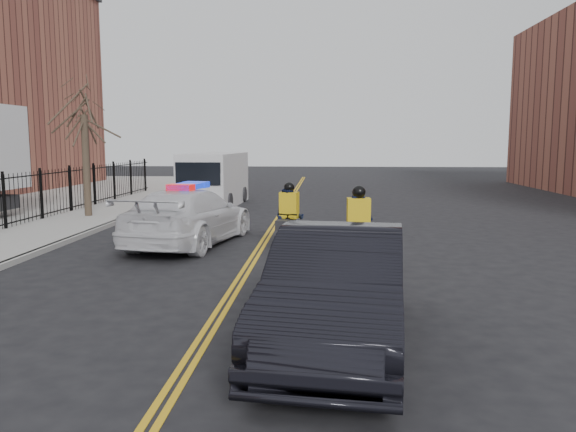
{
  "coord_description": "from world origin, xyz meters",
  "views": [
    {
      "loc": [
        1.89,
        -11.76,
        3.08
      ],
      "look_at": [
        0.99,
        1.68,
        1.3
      ],
      "focal_mm": 35.0,
      "sensor_mm": 36.0,
      "label": 1
    }
  ],
  "objects_px": {
    "police_cruiser": "(189,216)",
    "cyclist_near": "(358,242)",
    "cargo_van": "(214,180)",
    "cyclist_far": "(289,223)",
    "dark_sedan": "(338,288)"
  },
  "relations": [
    {
      "from": "dark_sedan",
      "to": "cargo_van",
      "type": "xyz_separation_m",
      "value": [
        -5.61,
        18.62,
        0.35
      ]
    },
    {
      "from": "cargo_van",
      "to": "cyclist_near",
      "type": "height_order",
      "value": "cargo_van"
    },
    {
      "from": "cargo_van",
      "to": "cyclist_far",
      "type": "bearing_deg",
      "value": -65.91
    },
    {
      "from": "police_cruiser",
      "to": "dark_sedan",
      "type": "xyz_separation_m",
      "value": [
        4.29,
        -8.21,
        0.03
      ]
    },
    {
      "from": "dark_sedan",
      "to": "cyclist_near",
      "type": "relative_size",
      "value": 2.53
    },
    {
      "from": "police_cruiser",
      "to": "cargo_van",
      "type": "xyz_separation_m",
      "value": [
        -1.32,
        10.41,
        0.39
      ]
    },
    {
      "from": "cyclist_far",
      "to": "dark_sedan",
      "type": "bearing_deg",
      "value": -69.11
    },
    {
      "from": "police_cruiser",
      "to": "cargo_van",
      "type": "height_order",
      "value": "cargo_van"
    },
    {
      "from": "police_cruiser",
      "to": "dark_sedan",
      "type": "relative_size",
      "value": 1.14
    },
    {
      "from": "dark_sedan",
      "to": "police_cruiser",
      "type": "bearing_deg",
      "value": 124.07
    },
    {
      "from": "cargo_van",
      "to": "cyclist_near",
      "type": "distance_m",
      "value": 14.99
    },
    {
      "from": "cargo_van",
      "to": "cyclist_near",
      "type": "bearing_deg",
      "value": -63.1
    },
    {
      "from": "police_cruiser",
      "to": "cyclist_far",
      "type": "xyz_separation_m",
      "value": [
        3.05,
        -0.61,
        -0.09
      ]
    },
    {
      "from": "police_cruiser",
      "to": "cyclist_far",
      "type": "bearing_deg",
      "value": 178.48
    },
    {
      "from": "police_cruiser",
      "to": "cyclist_near",
      "type": "relative_size",
      "value": 2.89
    }
  ]
}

